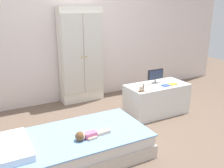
{
  "coord_description": "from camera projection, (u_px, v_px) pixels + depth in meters",
  "views": [
    {
      "loc": [
        -1.43,
        -2.48,
        1.6
      ],
      "look_at": [
        0.09,
        0.37,
        0.58
      ],
      "focal_mm": 40.94,
      "sensor_mm": 36.0,
      "label": 1
    }
  ],
  "objects": [
    {
      "name": "ground_plane",
      "position": [
        119.0,
        137.0,
        3.21
      ],
      "size": [
        10.0,
        10.0,
        0.02
      ],
      "primitive_type": "cube",
      "color": "brown"
    },
    {
      "name": "back_wall",
      "position": [
        72.0,
        20.0,
        4.13
      ],
      "size": [
        6.4,
        0.05,
        2.7
      ],
      "primitive_type": "cube",
      "color": "silver",
      "rests_on": "ground_plane"
    },
    {
      "name": "bed",
      "position": [
        73.0,
        147.0,
        2.72
      ],
      "size": [
        1.6,
        0.83,
        0.28
      ],
      "color": "beige",
      "rests_on": "ground_plane"
    },
    {
      "name": "pillow",
      "position": [
        12.0,
        147.0,
        2.39
      ],
      "size": [
        0.32,
        0.59,
        0.07
      ],
      "primitive_type": "cube",
      "color": "silver",
      "rests_on": "bed"
    },
    {
      "name": "doll",
      "position": [
        86.0,
        135.0,
        2.6
      ],
      "size": [
        0.39,
        0.14,
        0.1
      ],
      "color": "#D6668E",
      "rests_on": "bed"
    },
    {
      "name": "wardrobe",
      "position": [
        81.0,
        55.0,
        4.2
      ],
      "size": [
        0.71,
        0.26,
        1.56
      ],
      "color": "white",
      "rests_on": "ground_plane"
    },
    {
      "name": "tv_stand",
      "position": [
        156.0,
        99.0,
        3.84
      ],
      "size": [
        0.92,
        0.46,
        0.46
      ],
      "primitive_type": "cube",
      "color": "silver",
      "rests_on": "ground_plane"
    },
    {
      "name": "tv_monitor",
      "position": [
        156.0,
        75.0,
        3.81
      ],
      "size": [
        0.27,
        0.1,
        0.21
      ],
      "color": "#99999E",
      "rests_on": "tv_stand"
    },
    {
      "name": "rocking_horse_toy",
      "position": [
        142.0,
        88.0,
        3.46
      ],
      "size": [
        0.1,
        0.04,
        0.12
      ],
      "color": "#8E6642",
      "rests_on": "tv_stand"
    },
    {
      "name": "book_blue",
      "position": [
        166.0,
        85.0,
        3.71
      ],
      "size": [
        0.11,
        0.09,
        0.02
      ],
      "primitive_type": "cube",
      "color": "blue",
      "rests_on": "tv_stand"
    },
    {
      "name": "book_yellow",
      "position": [
        172.0,
        84.0,
        3.77
      ],
      "size": [
        0.15,
        0.08,
        0.02
      ],
      "primitive_type": "cube",
      "color": "gold",
      "rests_on": "tv_stand"
    }
  ]
}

